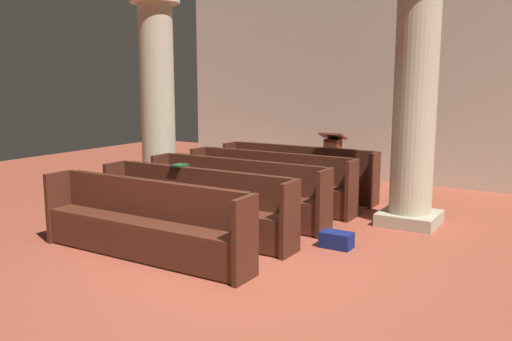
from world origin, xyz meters
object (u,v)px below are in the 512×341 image
Objects in this scene: pew_row_3 at (196,202)px; pillar_aisle_side at (415,92)px; pillar_far_side at (157,89)px; kneeler_box_navy at (337,240)px; hymn_book at (180,165)px; pew_row_1 at (270,179)px; pew_row_2 at (237,189)px; pew_row_4 at (144,218)px; pew_row_0 at (298,170)px; lectern at (332,164)px.

pillar_aisle_side is at bearing 43.69° from pew_row_3.
pew_row_3 is at bearing -38.90° from pillar_far_side.
pillar_aisle_side reaches higher than kneeler_box_navy.
pillar_far_side is 2.60m from hymn_book.
pew_row_1 is 1.00× the size of pew_row_2.
pew_row_1 is at bearing 77.06° from hymn_book.
pillar_aisle_side is 3.47m from hymn_book.
pew_row_1 is 1.89m from hymn_book.
pillar_aisle_side is at bearing 4.40° from pew_row_1.
pillar_far_side is at bearing 128.52° from pew_row_4.
kneeler_box_navy is at bearing -13.84° from pew_row_2.
pew_row_1 is at bearing 90.00° from pew_row_2.
pew_row_3 is (0.00, -2.97, 0.00)m from pew_row_0.
pillar_far_side is at bearing -135.34° from lectern.
pew_row_4 is (0.00, -1.98, 0.00)m from pew_row_2.
pew_row_1 is 2.97m from pew_row_4.
pew_row_3 is 1.00× the size of pew_row_4.
hymn_book is (-0.41, -1.80, 0.44)m from pew_row_1.
pew_row_2 is at bearing -90.00° from pew_row_1.
pew_row_0 is at bearing 28.38° from pillar_far_side.
pillar_aisle_side and pillar_far_side have the same top height.
pew_row_0 is at bearing 90.00° from pew_row_3.
pew_row_0 is at bearing 160.09° from pillar_aisle_side.
pillar_far_side is 3.66m from lectern.
pew_row_4 is 3.83m from pillar_far_side.
pew_row_2 is at bearing 90.00° from pew_row_4.
pew_row_0 is 1.98m from pew_row_2.
kneeler_box_navy is at bearing 40.65° from pew_row_4.
lectern is (0.17, 5.13, -0.03)m from pew_row_4.
pew_row_1 is 7.46× the size of kneeler_box_navy.
kneeler_box_navy is at bearing -53.50° from pew_row_0.
pillar_far_side reaches higher than pew_row_3.
pew_row_4 is 2.71× the size of lectern.
hymn_book is (-0.41, 1.18, 0.44)m from pew_row_4.
pew_row_2 is 0.79× the size of pillar_aisle_side.
pillar_far_side is at bearing -151.62° from pew_row_0.
pew_row_4 is at bearing -139.35° from kneeler_box_navy.
lectern is at bearing 136.48° from pillar_aisle_side.
kneeler_box_navy is (1.79, -2.42, -0.38)m from pew_row_0.
pew_row_1 is at bearing 141.38° from kneeler_box_navy.
pew_row_0 is 1.00× the size of pew_row_1.
kneeler_box_navy is at bearing -106.08° from pillar_aisle_side.
pew_row_2 is at bearing -19.70° from pillar_far_side.
hymn_book is at bearing -98.42° from pew_row_0.
pew_row_4 is 7.46× the size of kneeler_box_navy.
pew_row_0 is 0.79× the size of pillar_aisle_side.
pew_row_3 is 0.79× the size of pillar_far_side.
kneeler_box_navy is at bearing -38.62° from pew_row_1.
pew_row_0 is 2.80m from pillar_aisle_side.
pew_row_0 is 0.99m from pew_row_1.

